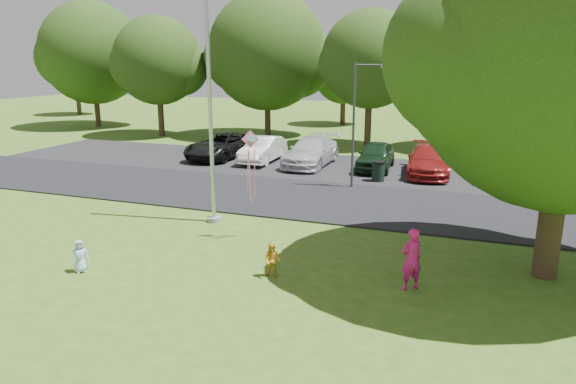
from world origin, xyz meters
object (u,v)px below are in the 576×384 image
(trash_can, at_px, (378,172))
(kite, at_px, (254,155))
(child_yellow, at_px, (272,260))
(street_lamp, at_px, (359,114))
(woman, at_px, (411,259))
(flagpole, at_px, (210,103))
(big_tree, at_px, (569,55))
(child_blue, at_px, (80,256))

(trash_can, distance_m, kite, 9.81)
(child_yellow, bearing_deg, street_lamp, 87.87)
(street_lamp, bearing_deg, woman, -81.71)
(flagpole, distance_m, woman, 8.62)
(street_lamp, distance_m, child_yellow, 10.71)
(big_tree, xyz_separation_m, child_blue, (-11.66, -3.86, -5.22))
(flagpole, distance_m, trash_can, 9.83)
(kite, bearing_deg, woman, -51.54)
(street_lamp, height_order, kite, street_lamp)
(flagpole, relative_size, trash_can, 10.05)
(child_blue, bearing_deg, flagpole, 26.93)
(woman, bearing_deg, kite, -58.90)
(woman, relative_size, child_blue, 1.74)
(kite, bearing_deg, child_blue, -160.98)
(big_tree, height_order, child_blue, big_tree)
(street_lamp, distance_m, woman, 10.73)
(flagpole, distance_m, child_yellow, 6.47)
(street_lamp, relative_size, kite, 1.01)
(big_tree, relative_size, woman, 6.18)
(flagpole, bearing_deg, big_tree, -7.49)
(trash_can, xyz_separation_m, child_blue, (-5.69, -13.22, -0.04))
(flagpole, relative_size, woman, 6.27)
(big_tree, xyz_separation_m, child_yellow, (-6.66, -2.43, -5.21))
(street_lamp, bearing_deg, flagpole, -130.94)
(flagpole, relative_size, street_lamp, 1.82)
(flagpole, height_order, child_blue, flagpole)
(flagpole, xyz_separation_m, child_yellow, (3.72, -3.80, -3.69))
(child_yellow, bearing_deg, trash_can, 84.44)
(street_lamp, height_order, child_yellow, street_lamp)
(trash_can, distance_m, woman, 11.63)
(child_blue, bearing_deg, child_yellow, -33.25)
(flagpole, relative_size, child_yellow, 10.58)
(trash_can, bearing_deg, woman, -75.99)
(child_yellow, distance_m, child_blue, 5.21)
(flagpole, bearing_deg, woman, -24.52)
(woman, relative_size, child_yellow, 1.69)
(woman, height_order, kite, kite)
(big_tree, xyz_separation_m, kite, (-8.23, 0.08, -2.93))
(street_lamp, relative_size, child_blue, 6.02)
(child_blue, bearing_deg, kite, -0.27)
(flagpole, relative_size, big_tree, 1.02)
(big_tree, bearing_deg, child_yellow, -159.94)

